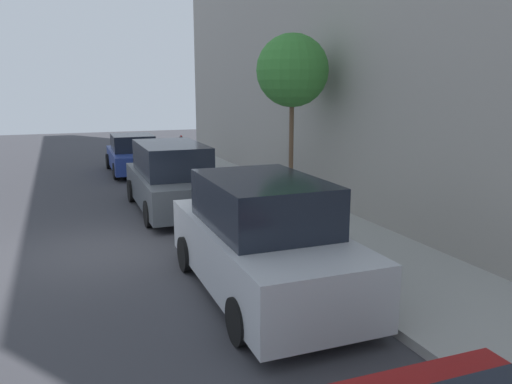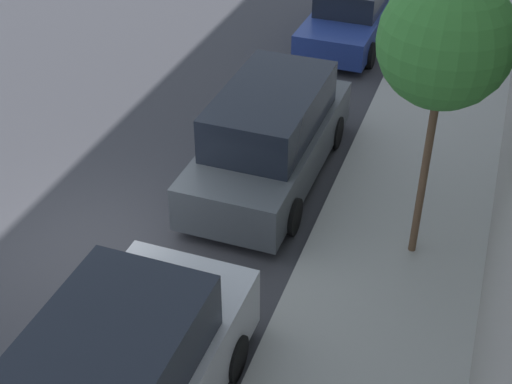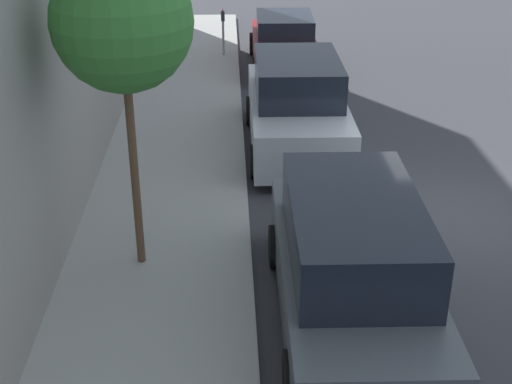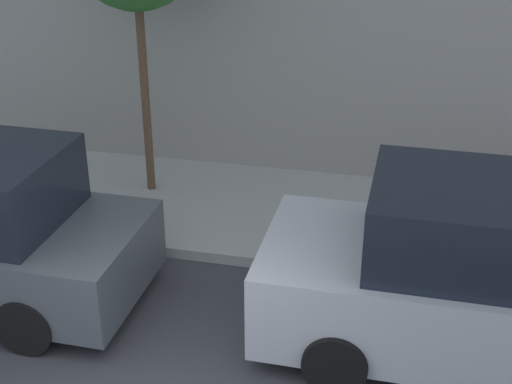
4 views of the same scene
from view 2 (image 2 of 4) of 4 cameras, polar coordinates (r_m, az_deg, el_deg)
The scene contains 6 objects.
ground_plane at distance 12.55m, azimuth -13.08°, elevation -4.26°, with size 60.00×60.00×0.00m, color #38383D.
sidewalk at distance 11.11m, azimuth 9.65°, elevation -9.45°, with size 2.90×32.00×0.15m.
parked_minivan_third at distance 13.45m, azimuth 1.16°, elevation 4.51°, with size 2.02×4.92×1.90m.
parked_sedan_fourth at distance 19.63m, azimuth 7.59°, elevation 13.85°, with size 1.92×4.54×1.54m.
parking_meter_far at distance 18.49m, azimuth 12.62°, elevation 12.84°, with size 0.11×0.15×1.37m.
street_tree at distance 10.31m, azimuth 14.94°, elevation 11.50°, with size 1.92×1.92×4.66m.
Camera 2 is at (5.80, -7.93, 7.81)m, focal length 50.00 mm.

